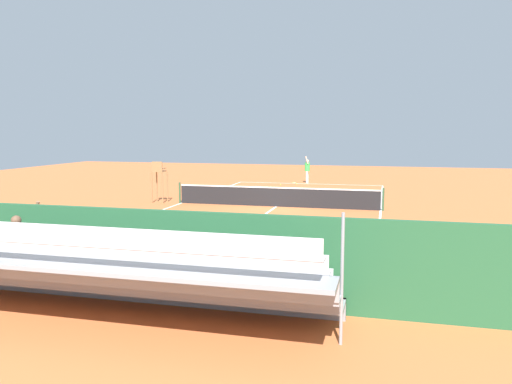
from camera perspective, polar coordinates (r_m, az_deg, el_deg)
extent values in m
plane|color=#BC6033|center=(24.94, 2.30, -1.65)|extent=(60.00, 60.00, 0.00)
cube|color=white|center=(35.68, 6.02, 0.93)|extent=(10.00, 0.10, 0.01)
cube|color=white|center=(14.58, -6.95, -7.94)|extent=(10.00, 0.10, 0.01)
cube|color=white|center=(24.39, 13.86, -2.04)|extent=(0.10, 22.00, 0.01)
cube|color=white|center=(26.43, -8.36, -1.23)|extent=(0.10, 22.00, 0.01)
cube|color=white|center=(30.82, 4.67, -0.01)|extent=(7.50, 0.10, 0.01)
cube|color=white|center=(19.15, -1.54, -4.28)|extent=(7.50, 0.10, 0.01)
cube|color=white|center=(24.94, 2.30, -1.65)|extent=(0.10, 12.10, 0.01)
cube|color=white|center=(35.68, 6.02, 0.93)|extent=(0.10, 0.30, 0.01)
cube|color=black|center=(24.87, 2.30, -0.62)|extent=(10.00, 0.02, 0.91)
cube|color=white|center=(24.81, 2.31, 0.49)|extent=(10.00, 0.04, 0.06)
cylinder|color=#2D5133|center=(24.32, 14.13, -0.81)|extent=(0.10, 0.10, 1.07)
cylinder|color=#2D5133|center=(26.40, -8.58, -0.07)|extent=(0.10, 0.10, 1.07)
cube|color=#235633|center=(11.68, -12.42, -6.77)|extent=(18.00, 0.16, 2.00)
cube|color=gray|center=(11.59, -13.12, -10.87)|extent=(9.00, 0.10, 0.45)
cube|color=gray|center=(11.24, -13.98, -10.48)|extent=(9.00, 0.80, 0.08)
cube|color=gray|center=(11.62, -13.05, -10.83)|extent=(9.00, 0.04, 0.45)
cube|color=silver|center=(11.04, -14.29, -8.54)|extent=(8.60, 0.36, 0.04)
cube|color=silver|center=(10.84, -14.79, -7.75)|extent=(8.60, 0.03, 0.36)
cube|color=gray|center=(10.45, -16.16, -9.32)|extent=(9.00, 0.80, 0.08)
cube|color=gray|center=(10.81, -15.09, -9.75)|extent=(9.00, 0.04, 0.45)
cube|color=silver|center=(10.26, -16.53, -7.21)|extent=(8.60, 0.36, 0.04)
cube|color=silver|center=(10.06, -17.10, -6.33)|extent=(8.60, 0.03, 0.36)
cube|color=gray|center=(9.68, -18.68, -7.96)|extent=(9.00, 0.80, 0.08)
cube|color=gray|center=(10.03, -17.44, -8.47)|extent=(9.00, 0.04, 0.45)
cube|color=silver|center=(9.50, -19.11, -5.64)|extent=(8.60, 0.36, 0.04)
cube|color=silver|center=(9.31, -19.77, -4.66)|extent=(8.60, 0.03, 0.36)
cylinder|color=gray|center=(9.00, 9.65, -9.69)|extent=(0.06, 0.06, 2.35)
cube|color=#2D2D33|center=(11.71, -18.52, -7.60)|extent=(0.32, 0.40, 0.12)
cylinder|color=white|center=(11.54, -18.90, -6.36)|extent=(0.30, 0.30, 0.45)
sphere|color=beige|center=(11.47, -18.96, -4.78)|extent=(0.20, 0.20, 0.20)
cube|color=#2D2D33|center=(11.01, -12.23, -8.30)|extent=(0.32, 0.40, 0.12)
cylinder|color=#9399A3|center=(10.84, -12.56, -7.00)|extent=(0.30, 0.30, 0.45)
sphere|color=brown|center=(10.77, -12.61, -5.32)|extent=(0.20, 0.20, 0.20)
cube|color=#2D2D33|center=(11.54, -24.85, -5.79)|extent=(0.32, 0.40, 0.12)
cylinder|color=black|center=(11.40, -25.31, -4.51)|extent=(0.30, 0.30, 0.45)
sphere|color=brown|center=(11.34, -25.40, -2.90)|extent=(0.20, 0.20, 0.20)
cylinder|color=olive|center=(26.92, -9.95, 0.60)|extent=(0.07, 0.07, 1.60)
cylinder|color=olive|center=(27.18, -11.10, 0.64)|extent=(0.07, 0.07, 1.60)
cylinder|color=olive|center=(26.38, -10.48, 0.46)|extent=(0.07, 0.07, 1.60)
cylinder|color=olive|center=(26.64, -11.65, 0.50)|extent=(0.07, 0.07, 1.60)
cube|color=olive|center=(26.70, -10.84, 2.32)|extent=(0.56, 0.56, 0.06)
cube|color=olive|center=(26.46, -11.07, 2.86)|extent=(0.56, 0.06, 0.48)
cube|color=olive|center=(26.58, -10.34, 2.64)|extent=(0.04, 0.48, 0.04)
cube|color=olive|center=(26.80, -11.35, 2.65)|extent=(0.04, 0.48, 0.04)
cube|color=#33383D|center=(11.64, 1.98, -9.46)|extent=(1.80, 0.40, 0.05)
cylinder|color=#33383D|center=(11.57, 5.67, -10.75)|extent=(0.06, 0.06, 0.45)
cylinder|color=#33383D|center=(11.88, -1.62, -10.24)|extent=(0.06, 0.06, 0.45)
cube|color=#33383D|center=(11.39, 1.79, -8.26)|extent=(1.80, 0.04, 0.36)
cube|color=#334C8C|center=(12.13, -7.95, -10.17)|extent=(0.90, 0.36, 0.36)
cylinder|color=white|center=(36.27, 5.81, 1.70)|extent=(0.14, 0.14, 0.85)
cylinder|color=white|center=(36.05, 5.75, 1.67)|extent=(0.14, 0.14, 0.85)
cylinder|color=green|center=(36.10, 5.80, 2.83)|extent=(0.37, 0.37, 0.60)
sphere|color=beige|center=(36.08, 5.81, 3.48)|extent=(0.22, 0.22, 0.22)
cylinder|color=beige|center=(35.85, 5.74, 3.60)|extent=(0.25, 0.10, 0.55)
cylinder|color=beige|center=(36.32, 5.86, 2.90)|extent=(0.09, 0.09, 0.50)
cylinder|color=black|center=(36.01, 4.44, 1.02)|extent=(0.13, 0.27, 0.03)
torus|color=#D8CC4C|center=(36.27, 4.35, 1.06)|extent=(0.40, 0.40, 0.02)
cylinder|color=white|center=(36.27, 4.35, 1.06)|extent=(0.25, 0.25, 0.00)
sphere|color=#CCDB33|center=(35.10, 4.59, 0.89)|extent=(0.07, 0.07, 0.07)
sphere|color=#CCDB33|center=(34.71, 2.80, 0.84)|extent=(0.07, 0.07, 0.07)
cylinder|color=#232328|center=(14.32, -24.28, -7.04)|extent=(0.14, 0.14, 0.85)
cylinder|color=#232328|center=(14.46, -23.61, -6.88)|extent=(0.14, 0.14, 0.85)
cylinder|color=#9399A3|center=(14.24, -24.09, -4.12)|extent=(0.43, 0.43, 0.60)
sphere|color=#8C6647|center=(14.17, -24.17, -2.50)|extent=(0.22, 0.22, 0.22)
cylinder|color=#8C6647|center=(14.30, -23.51, -2.02)|extent=(0.26, 0.14, 0.55)
cylinder|color=#8C6647|center=(14.10, -24.78, -4.14)|extent=(0.11, 0.11, 0.50)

